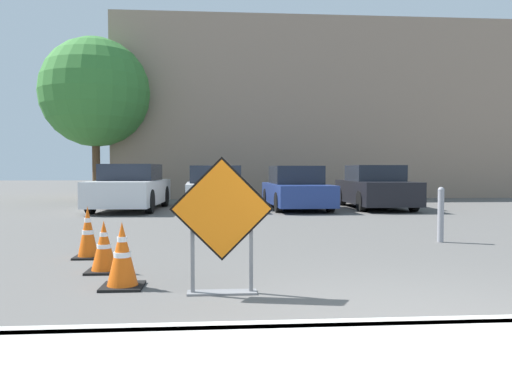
{
  "coord_description": "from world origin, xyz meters",
  "views": [
    {
      "loc": [
        -1.68,
        -3.68,
        1.3
      ],
      "look_at": [
        -0.71,
        8.87,
        0.74
      ],
      "focal_mm": 35.0,
      "sensor_mm": 36.0,
      "label": 1
    }
  ],
  "objects_px": {
    "road_closed_sign": "(222,221)",
    "traffic_cone_nearest": "(122,256)",
    "traffic_cone_third": "(88,233)",
    "parked_car_nearest": "(131,188)",
    "parked_car_fourth": "(375,188)",
    "parked_car_third": "(296,189)",
    "bollard_nearest": "(441,213)",
    "traffic_cone_second": "(104,247)",
    "parked_car_second": "(215,188)"
  },
  "relations": [
    {
      "from": "parked_car_second",
      "to": "bollard_nearest",
      "type": "bearing_deg",
      "value": 114.21
    },
    {
      "from": "parked_car_nearest",
      "to": "bollard_nearest",
      "type": "height_order",
      "value": "parked_car_nearest"
    },
    {
      "from": "traffic_cone_nearest",
      "to": "parked_car_second",
      "type": "height_order",
      "value": "parked_car_second"
    },
    {
      "from": "road_closed_sign",
      "to": "parked_car_second",
      "type": "height_order",
      "value": "road_closed_sign"
    },
    {
      "from": "road_closed_sign",
      "to": "bollard_nearest",
      "type": "bearing_deg",
      "value": 41.26
    },
    {
      "from": "parked_car_second",
      "to": "parked_car_fourth",
      "type": "bearing_deg",
      "value": 174.37
    },
    {
      "from": "bollard_nearest",
      "to": "parked_car_second",
      "type": "bearing_deg",
      "value": 116.62
    },
    {
      "from": "traffic_cone_third",
      "to": "parked_car_fourth",
      "type": "height_order",
      "value": "parked_car_fourth"
    },
    {
      "from": "parked_car_third",
      "to": "traffic_cone_third",
      "type": "bearing_deg",
      "value": 61.66
    },
    {
      "from": "traffic_cone_third",
      "to": "parked_car_second",
      "type": "relative_size",
      "value": 0.17
    },
    {
      "from": "parked_car_fourth",
      "to": "parked_car_second",
      "type": "bearing_deg",
      "value": -1.86
    },
    {
      "from": "road_closed_sign",
      "to": "parked_car_nearest",
      "type": "distance_m",
      "value": 11.61
    },
    {
      "from": "road_closed_sign",
      "to": "traffic_cone_third",
      "type": "relative_size",
      "value": 1.88
    },
    {
      "from": "parked_car_nearest",
      "to": "parked_car_fourth",
      "type": "distance_m",
      "value": 8.11
    },
    {
      "from": "traffic_cone_second",
      "to": "parked_car_second",
      "type": "height_order",
      "value": "parked_car_second"
    },
    {
      "from": "traffic_cone_second",
      "to": "parked_car_second",
      "type": "xyz_separation_m",
      "value": [
        1.34,
        10.37,
        0.35
      ]
    },
    {
      "from": "traffic_cone_nearest",
      "to": "traffic_cone_second",
      "type": "bearing_deg",
      "value": 114.26
    },
    {
      "from": "parked_car_second",
      "to": "parked_car_fourth",
      "type": "height_order",
      "value": "parked_car_fourth"
    },
    {
      "from": "parked_car_nearest",
      "to": "parked_car_second",
      "type": "distance_m",
      "value": 2.73
    },
    {
      "from": "road_closed_sign",
      "to": "traffic_cone_second",
      "type": "xyz_separation_m",
      "value": [
        -1.48,
        1.25,
        -0.46
      ]
    },
    {
      "from": "parked_car_second",
      "to": "traffic_cone_nearest",
      "type": "bearing_deg",
      "value": 82.78
    },
    {
      "from": "traffic_cone_nearest",
      "to": "bollard_nearest",
      "type": "bearing_deg",
      "value": 31.42
    },
    {
      "from": "traffic_cone_second",
      "to": "bollard_nearest",
      "type": "distance_m",
      "value": 5.86
    },
    {
      "from": "road_closed_sign",
      "to": "bollard_nearest",
      "type": "xyz_separation_m",
      "value": [
        3.94,
        3.46,
        -0.25
      ]
    },
    {
      "from": "traffic_cone_second",
      "to": "parked_car_nearest",
      "type": "height_order",
      "value": "parked_car_nearest"
    },
    {
      "from": "traffic_cone_second",
      "to": "bollard_nearest",
      "type": "bearing_deg",
      "value": 22.16
    },
    {
      "from": "traffic_cone_third",
      "to": "parked_car_second",
      "type": "distance_m",
      "value": 9.49
    },
    {
      "from": "road_closed_sign",
      "to": "traffic_cone_nearest",
      "type": "height_order",
      "value": "road_closed_sign"
    },
    {
      "from": "traffic_cone_second",
      "to": "parked_car_second",
      "type": "relative_size",
      "value": 0.15
    },
    {
      "from": "traffic_cone_second",
      "to": "parked_car_fourth",
      "type": "bearing_deg",
      "value": 56.16
    },
    {
      "from": "traffic_cone_nearest",
      "to": "traffic_cone_third",
      "type": "bearing_deg",
      "value": 114.08
    },
    {
      "from": "traffic_cone_nearest",
      "to": "bollard_nearest",
      "type": "height_order",
      "value": "bollard_nearest"
    },
    {
      "from": "parked_car_fourth",
      "to": "traffic_cone_second",
      "type": "bearing_deg",
      "value": 57.53
    },
    {
      "from": "bollard_nearest",
      "to": "parked_car_nearest",
      "type": "bearing_deg",
      "value": 131.05
    },
    {
      "from": "traffic_cone_nearest",
      "to": "bollard_nearest",
      "type": "relative_size",
      "value": 0.74
    },
    {
      "from": "bollard_nearest",
      "to": "traffic_cone_second",
      "type": "bearing_deg",
      "value": -157.84
    },
    {
      "from": "traffic_cone_third",
      "to": "parked_car_third",
      "type": "xyz_separation_m",
      "value": [
        4.5,
        8.96,
        0.28
      ]
    },
    {
      "from": "parked_car_third",
      "to": "parked_car_fourth",
      "type": "distance_m",
      "value": 2.71
    },
    {
      "from": "parked_car_fourth",
      "to": "road_closed_sign",
      "type": "bearing_deg",
      "value": 66.41
    },
    {
      "from": "parked_car_second",
      "to": "parked_car_third",
      "type": "distance_m",
      "value": 2.73
    },
    {
      "from": "parked_car_fourth",
      "to": "traffic_cone_nearest",
      "type": "bearing_deg",
      "value": 61.19
    },
    {
      "from": "bollard_nearest",
      "to": "parked_car_fourth",
      "type": "bearing_deg",
      "value": 80.45
    },
    {
      "from": "traffic_cone_third",
      "to": "bollard_nearest",
      "type": "distance_m",
      "value": 6.0
    },
    {
      "from": "traffic_cone_nearest",
      "to": "traffic_cone_second",
      "type": "distance_m",
      "value": 0.95
    },
    {
      "from": "traffic_cone_nearest",
      "to": "parked_car_fourth",
      "type": "bearing_deg",
      "value": 59.82
    },
    {
      "from": "traffic_cone_nearest",
      "to": "parked_car_third",
      "type": "bearing_deg",
      "value": 71.46
    },
    {
      "from": "traffic_cone_third",
      "to": "traffic_cone_second",
      "type": "bearing_deg",
      "value": -66.07
    },
    {
      "from": "parked_car_nearest",
      "to": "traffic_cone_second",
      "type": "bearing_deg",
      "value": 100.53
    },
    {
      "from": "traffic_cone_second",
      "to": "parked_car_third",
      "type": "distance_m",
      "value": 10.8
    },
    {
      "from": "traffic_cone_third",
      "to": "parked_car_third",
      "type": "relative_size",
      "value": 0.17
    }
  ]
}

